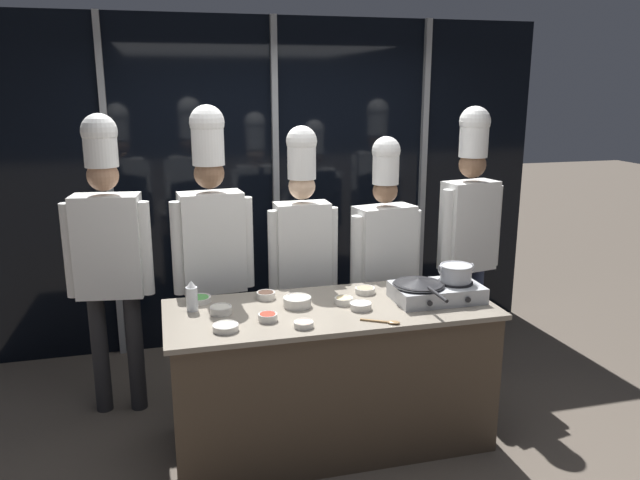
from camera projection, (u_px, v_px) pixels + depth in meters
ground_plane at (330, 440)px, 3.92m from camera, size 24.00×24.00×0.00m
window_wall_back at (275, 185)px, 5.22m from camera, size 4.64×0.09×2.70m
demo_counter at (330, 375)px, 3.81m from camera, size 1.95×0.79×0.89m
portable_stove at (437, 292)px, 3.81m from camera, size 0.53×0.34×0.11m
frying_pan at (419, 282)px, 3.76m from camera, size 0.32×0.54×0.04m
stock_pot at (456, 273)px, 3.82m from camera, size 0.22×0.20×0.11m
squeeze_bottle_clear at (192, 296)px, 3.62m from camera, size 0.07×0.07×0.18m
prep_bowl_scallions at (199, 299)px, 3.78m from camera, size 0.15×0.15×0.03m
prep_bowl_ginger at (344, 300)px, 3.75m from camera, size 0.11×0.11×0.04m
prep_bowl_shrimp at (304, 324)px, 3.39m from camera, size 0.11×0.11×0.03m
prep_bowl_garlic at (221, 309)px, 3.59m from camera, size 0.13×0.13×0.05m
prep_bowl_chili_flakes at (268, 317)px, 3.48m from camera, size 0.11×0.11×0.04m
prep_bowl_chicken at (297, 301)px, 3.70m from camera, size 0.17×0.17×0.06m
prep_bowl_bean_sprouts at (226, 327)px, 3.34m from camera, size 0.14×0.14×0.04m
prep_bowl_rice at (361, 305)px, 3.66m from camera, size 0.13×0.13×0.04m
prep_bowl_mushrooms at (365, 290)px, 3.94m from camera, size 0.13×0.13×0.04m
prep_bowl_soy_glaze at (266, 295)px, 3.84m from camera, size 0.12×0.12×0.04m
serving_spoon_slotted at (388, 322)px, 3.45m from camera, size 0.21×0.14×0.02m
chef_head at (108, 243)px, 4.01m from camera, size 0.55×0.28×2.00m
chef_sous at (212, 235)px, 4.11m from camera, size 0.54×0.25×2.05m
chef_line at (302, 240)px, 4.31m from camera, size 0.49×0.21×1.91m
chef_pastry at (384, 247)px, 4.47m from camera, size 0.55×0.30×1.82m
chef_apprentice at (469, 219)px, 4.59m from camera, size 0.51×0.28×2.02m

